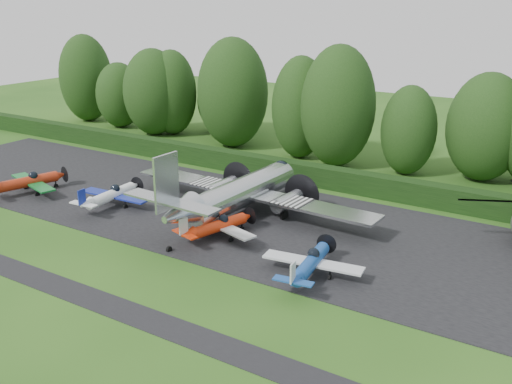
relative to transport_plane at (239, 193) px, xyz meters
The scene contains 19 objects.
ground 10.88m from the transport_plane, 108.34° to the right, with size 160.00×160.00×0.00m, color #214A15.
apron 3.95m from the transport_plane, behind, with size 70.00×18.00×0.01m, color black.
taxiway_verge 16.62m from the transport_plane, 101.77° to the right, with size 70.00×2.00×0.00m, color black.
hedgerow 11.55m from the transport_plane, 107.21° to the left, with size 90.00×1.60×2.00m, color black.
transport_plane is the anchor object (origin of this frame).
light_plane_red 20.57m from the transport_plane, 164.76° to the right, with size 7.14×7.51×2.74m.
light_plane_white 11.36m from the transport_plane, 159.47° to the right, with size 6.81×7.16×2.62m.
light_plane_orange 4.91m from the transport_plane, 75.99° to the right, with size 6.37×6.69×2.45m.
light_plane_blue 12.06m from the transport_plane, 34.26° to the right, with size 6.65×6.99×2.56m.
tree_0 45.62m from the transport_plane, 152.53° to the left, with size 7.50×7.50×12.42m.
tree_1 19.94m from the transport_plane, 103.09° to the left, with size 6.39×6.39×11.37m.
tree_2 39.00m from the transport_plane, 148.57° to the left, with size 6.39×6.39×8.94m.
tree_5 25.91m from the transport_plane, 54.93° to the left, with size 7.49×7.49×10.63m.
tree_6 24.09m from the transport_plane, 125.20° to the left, with size 8.43×8.43×13.01m.
tree_7 31.36m from the transport_plane, 127.54° to the left, with size 6.56×6.56×8.68m.
tree_8 32.60m from the transport_plane, 143.50° to the left, with size 7.77×7.77×11.19m.
tree_10 20.80m from the transport_plane, 67.72° to the left, with size 5.55×5.55×9.12m.
tree_11 18.73m from the transport_plane, 88.67° to the left, with size 7.86×7.86×12.83m.
tree_13 31.94m from the transport_plane, 139.39° to the left, with size 6.43×6.43×11.01m.
Camera 1 is at (27.75, -26.60, 17.15)m, focal length 40.00 mm.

